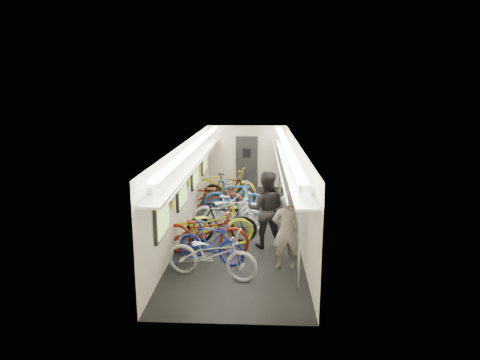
# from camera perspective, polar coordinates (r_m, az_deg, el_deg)

# --- Properties ---
(train_car_shell) EXTENTS (10.00, 10.00, 10.00)m
(train_car_shell) POSITION_cam_1_polar(r_m,az_deg,el_deg) (12.31, -1.40, 2.10)
(train_car_shell) COLOR black
(train_car_shell) RESTS_ON ground
(bicycle_0) EXTENTS (2.04, 1.13, 1.02)m
(bicycle_0) POSITION_cam_1_polar(r_m,az_deg,el_deg) (8.82, -3.76, -9.87)
(bicycle_0) COLOR #A3A3A7
(bicycle_0) RESTS_ON ground
(bicycle_1) EXTENTS (1.67, 0.99, 0.97)m
(bicycle_1) POSITION_cam_1_polar(r_m,az_deg,el_deg) (9.52, -3.93, -8.32)
(bicycle_1) COLOR navy
(bicycle_1) RESTS_ON ground
(bicycle_2) EXTENTS (2.16, 1.00, 1.10)m
(bicycle_2) POSITION_cam_1_polar(r_m,az_deg,el_deg) (10.02, -4.64, -6.88)
(bicycle_2) COLOR maroon
(bicycle_2) RESTS_ON ground
(bicycle_3) EXTENTS (1.81, 0.63, 1.07)m
(bicycle_3) POSITION_cam_1_polar(r_m,az_deg,el_deg) (10.69, -2.46, -5.69)
(bicycle_3) COLOR black
(bicycle_3) RESTS_ON ground
(bicycle_4) EXTENTS (2.15, 1.17, 1.07)m
(bicycle_4) POSITION_cam_1_polar(r_m,az_deg,el_deg) (10.46, -3.81, -6.10)
(bicycle_4) COLOR #BCCC13
(bicycle_4) RESTS_ON ground
(bicycle_5) EXTENTS (1.69, 0.67, 0.99)m
(bicycle_5) POSITION_cam_1_polar(r_m,az_deg,el_deg) (11.55, -0.91, -4.51)
(bicycle_5) COLOR silver
(bicycle_5) RESTS_ON ground
(bicycle_6) EXTENTS (2.14, 1.26, 1.06)m
(bicycle_6) POSITION_cam_1_polar(r_m,az_deg,el_deg) (11.78, -1.62, -4.00)
(bicycle_6) COLOR silver
(bicycle_6) RESTS_ON ground
(bicycle_7) EXTENTS (1.89, 0.67, 1.12)m
(bicycle_7) POSITION_cam_1_polar(r_m,az_deg,el_deg) (12.96, -0.81, -2.35)
(bicycle_7) COLOR #1C53A9
(bicycle_7) RESTS_ON ground
(bicycle_8) EXTENTS (1.89, 1.21, 0.94)m
(bicycle_8) POSITION_cam_1_polar(r_m,az_deg,el_deg) (13.61, -3.02, -2.04)
(bicycle_8) COLOR maroon
(bicycle_8) RESTS_ON ground
(bicycle_9) EXTENTS (1.86, 0.90, 1.08)m
(bicycle_9) POSITION_cam_1_polar(r_m,az_deg,el_deg) (14.03, -1.44, -1.30)
(bicycle_9) COLOR black
(bicycle_9) RESTS_ON ground
(bicycle_10) EXTENTS (2.27, 1.27, 1.13)m
(bicycle_10) POSITION_cam_1_polar(r_m,az_deg,el_deg) (14.75, -1.94, -0.53)
(bicycle_10) COLOR gold
(bicycle_10) RESTS_ON ground
(passenger_near) EXTENTS (0.65, 0.47, 1.66)m
(passenger_near) POSITION_cam_1_polar(r_m,az_deg,el_deg) (9.20, 6.19, -6.80)
(passenger_near) COLOR slate
(passenger_near) RESTS_ON ground
(passenger_mid) EXTENTS (0.96, 0.77, 1.88)m
(passenger_mid) POSITION_cam_1_polar(r_m,az_deg,el_deg) (10.35, 3.49, -3.94)
(passenger_mid) COLOR black
(passenger_mid) RESTS_ON ground
(backpack) EXTENTS (0.28, 0.18, 0.38)m
(backpack) POSITION_cam_1_polar(r_m,az_deg,el_deg) (9.72, 7.71, -3.03)
(backpack) COLOR #A32710
(backpack) RESTS_ON passenger_near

